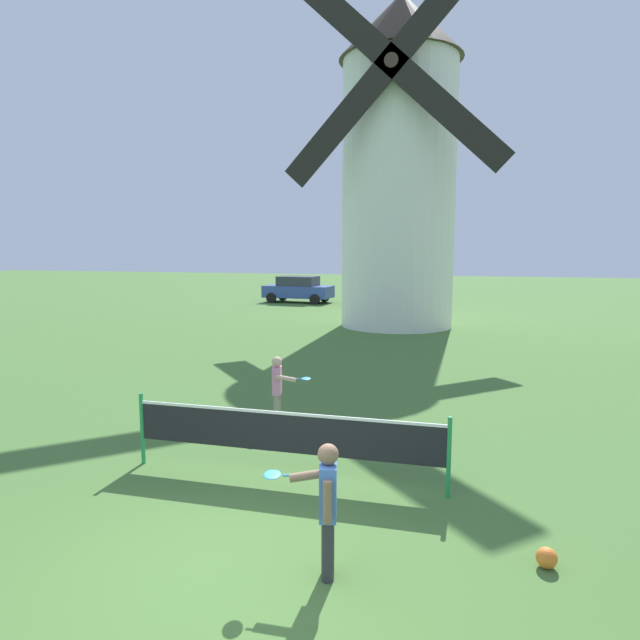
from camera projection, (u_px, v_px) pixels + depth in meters
ground_plane at (231, 571)px, 5.65m from camera, size 120.00×120.00×0.00m
windmill at (399, 161)px, 22.25m from camera, size 8.51×5.29×14.01m
tennis_net at (284, 433)px, 7.80m from camera, size 4.61×0.06×1.10m
player_near at (326, 502)px, 5.46m from camera, size 0.83×0.46×1.39m
player_far at (278, 386)px, 10.23m from camera, size 0.79×0.42×1.28m
stray_ball at (547, 558)px, 5.69m from camera, size 0.22×0.22×0.22m
parked_car_blue at (298, 289)px, 32.80m from camera, size 4.17×2.17×1.56m
parked_car_red at (384, 290)px, 31.90m from camera, size 4.03×2.30×1.56m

